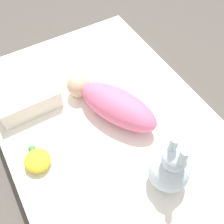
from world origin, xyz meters
The scene contains 6 objects.
ground_plane centered at (0.00, 0.00, 0.00)m, with size 12.00×12.00×0.00m, color #514C47.
bed_mattress centered at (0.00, 0.00, 0.07)m, with size 1.51×1.06×0.14m.
swaddled_baby centered at (0.03, -0.05, 0.22)m, with size 0.54×0.35×0.16m.
pillow centered at (0.35, 0.32, 0.19)m, with size 0.31×0.32×0.11m.
bunny_plush centered at (-0.42, -0.07, 0.25)m, with size 0.18×0.18×0.32m.
turtle_plush centered at (-0.05, 0.40, 0.17)m, with size 0.16×0.12×0.06m.
Camera 1 is at (-0.68, 0.36, 1.28)m, focal length 42.00 mm.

